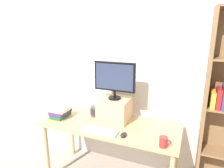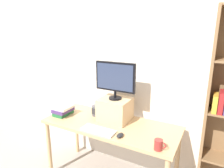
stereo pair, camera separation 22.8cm
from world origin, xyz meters
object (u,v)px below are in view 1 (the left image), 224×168
at_px(computer_monitor, 114,78).
at_px(computer_mouse, 124,135).
at_px(desk, 111,130).
at_px(riser_box, 114,109).
at_px(desk_speaker, 94,111).
at_px(keyboard, 101,131).
at_px(coffee_mug, 164,142).
at_px(book_stack, 60,112).

relative_size(computer_monitor, computer_mouse, 4.81).
xyz_separation_m(desk, riser_box, (-0.00, 0.12, 0.22)).
bearing_deg(computer_mouse, desk_speaker, 146.97).
height_order(riser_box, computer_monitor, computer_monitor).
distance_m(keyboard, desk_speaker, 0.43).
height_order(riser_box, keyboard, riser_box).
bearing_deg(keyboard, coffee_mug, -2.36).
bearing_deg(desk, desk_speaker, 158.35).
distance_m(coffee_mug, desk_speaker, 1.00).
distance_m(riser_box, coffee_mug, 0.76).
xyz_separation_m(desk, keyboard, (-0.02, -0.23, 0.09)).
bearing_deg(desk_speaker, computer_mouse, -33.03).
bearing_deg(computer_mouse, book_stack, 170.50).
bearing_deg(coffee_mug, riser_box, 150.01).
distance_m(computer_monitor, keyboard, 0.62).
bearing_deg(desk, book_stack, -173.65).
bearing_deg(computer_monitor, desk_speaker, -178.71).
height_order(desk, book_stack, book_stack).
xyz_separation_m(desk, computer_mouse, (0.24, -0.22, 0.10)).
bearing_deg(computer_mouse, desk, 136.66).
bearing_deg(book_stack, coffee_mug, -8.13).
height_order(keyboard, book_stack, book_stack).
height_order(computer_mouse, book_stack, book_stack).
bearing_deg(desk, computer_monitor, 92.17).
bearing_deg(coffee_mug, keyboard, 177.64).
bearing_deg(riser_box, keyboard, -92.91).
distance_m(computer_monitor, desk_speaker, 0.53).
height_order(desk, coffee_mug, coffee_mug).
bearing_deg(coffee_mug, book_stack, 171.87).
bearing_deg(book_stack, computer_mouse, -9.50).
xyz_separation_m(riser_box, book_stack, (-0.66, -0.19, -0.07)).
bearing_deg(riser_box, coffee_mug, -29.99).
relative_size(desk, computer_monitor, 3.19).
distance_m(desk, keyboard, 0.25).
height_order(computer_monitor, coffee_mug, computer_monitor).
xyz_separation_m(computer_monitor, desk_speaker, (-0.27, -0.01, -0.46)).
bearing_deg(riser_box, computer_mouse, -54.65).
xyz_separation_m(desk, desk_speaker, (-0.27, 0.11, 0.15)).
height_order(computer_monitor, book_stack, computer_monitor).
distance_m(keyboard, computer_mouse, 0.26).
xyz_separation_m(desk, coffee_mug, (0.65, -0.26, 0.13)).
bearing_deg(computer_mouse, riser_box, 125.35).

